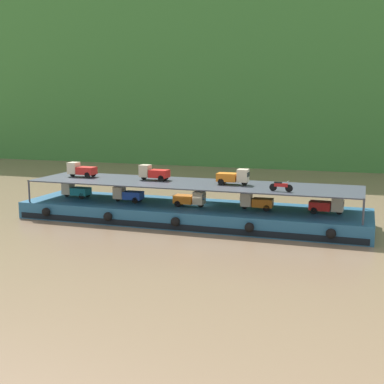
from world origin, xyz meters
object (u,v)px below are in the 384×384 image
at_px(mini_truck_lower_fore, 256,202).
at_px(mini_truck_lower_bow, 327,205).
at_px(mini_truck_lower_stern, 76,190).
at_px(mini_truck_upper_mid, 154,173).
at_px(mini_truck_upper_stern, 81,170).
at_px(motorcycle_upper_port, 281,186).
at_px(mini_truck_upper_fore, 233,177).
at_px(mini_truck_lower_mid, 190,199).
at_px(cargo_barge, 191,214).
at_px(mini_truck_lower_aft, 128,194).

xyz_separation_m(mini_truck_lower_fore, mini_truck_lower_bow, (5.84, 0.22, 0.00)).
height_order(mini_truck_lower_stern, mini_truck_upper_mid, mini_truck_upper_mid).
bearing_deg(mini_truck_upper_stern, mini_truck_lower_bow, -0.54).
bearing_deg(mini_truck_upper_mid, motorcycle_upper_port, -12.00).
xyz_separation_m(mini_truck_lower_bow, mini_truck_upper_fore, (-7.94, 0.12, 2.00)).
xyz_separation_m(mini_truck_lower_bow, mini_truck_upper_mid, (-15.53, 0.42, 2.00)).
bearing_deg(mini_truck_upper_mid, mini_truck_lower_mid, -16.58).
bearing_deg(mini_truck_lower_fore, mini_truck_lower_bow, 2.14).
bearing_deg(mini_truck_lower_fore, cargo_barge, 179.72).
distance_m(cargo_barge, mini_truck_upper_stern, 11.73).
relative_size(cargo_barge, mini_truck_lower_bow, 11.09).
distance_m(mini_truck_lower_aft, mini_truck_lower_bow, 17.79).
xyz_separation_m(mini_truck_lower_mid, mini_truck_upper_stern, (-11.34, 0.97, 2.00)).
distance_m(mini_truck_lower_fore, motorcycle_upper_port, 3.50).
distance_m(mini_truck_lower_fore, mini_truck_upper_stern, 17.22).
bearing_deg(cargo_barge, mini_truck_lower_stern, 178.76).
height_order(cargo_barge, mini_truck_upper_mid, mini_truck_upper_mid).
height_order(mini_truck_upper_mid, motorcycle_upper_port, mini_truck_upper_mid).
distance_m(mini_truck_lower_bow, mini_truck_upper_stern, 23.02).
height_order(cargo_barge, mini_truck_lower_stern, mini_truck_lower_stern).
bearing_deg(cargo_barge, mini_truck_lower_mid, -76.38).
bearing_deg(mini_truck_lower_mid, mini_truck_lower_aft, 177.01).
xyz_separation_m(mini_truck_upper_fore, motorcycle_upper_port, (4.45, -2.26, -0.26)).
bearing_deg(mini_truck_lower_fore, mini_truck_lower_stern, 179.08).
height_order(mini_truck_lower_bow, motorcycle_upper_port, motorcycle_upper_port).
distance_m(cargo_barge, mini_truck_upper_mid, 5.16).
bearing_deg(cargo_barge, mini_truck_lower_fore, -0.28).
xyz_separation_m(mini_truck_lower_mid, mini_truck_upper_fore, (3.65, 0.87, 2.00)).
xyz_separation_m(cargo_barge, mini_truck_lower_aft, (-6.05, -0.24, 1.44)).
bearing_deg(mini_truck_upper_fore, mini_truck_upper_stern, 179.63).
bearing_deg(mini_truck_lower_stern, mini_truck_upper_fore, 0.18).
relative_size(mini_truck_lower_mid, mini_truck_upper_mid, 1.00).
xyz_separation_m(mini_truck_lower_aft, mini_truck_lower_bow, (17.78, 0.43, 0.00)).
relative_size(mini_truck_lower_mid, motorcycle_upper_port, 1.46).
relative_size(mini_truck_lower_bow, motorcycle_upper_port, 1.47).
bearing_deg(mini_truck_lower_fore, mini_truck_lower_aft, -178.97).
distance_m(cargo_barge, mini_truck_lower_stern, 11.91).
height_order(mini_truck_upper_stern, mini_truck_upper_fore, same).
distance_m(mini_truck_lower_fore, mini_truck_upper_mid, 9.91).
bearing_deg(mini_truck_lower_fore, mini_truck_upper_stern, 178.55).
height_order(mini_truck_lower_aft, motorcycle_upper_port, motorcycle_upper_port).
xyz_separation_m(mini_truck_lower_fore, motorcycle_upper_port, (2.35, -1.93, 1.74)).
bearing_deg(mini_truck_upper_mid, mini_truck_upper_fore, -2.26).
distance_m(mini_truck_lower_aft, mini_truck_lower_fore, 11.94).
bearing_deg(cargo_barge, mini_truck_lower_bow, 0.92).
bearing_deg(mini_truck_lower_aft, mini_truck_lower_stern, 175.05).
relative_size(mini_truck_upper_stern, mini_truck_upper_fore, 1.00).
relative_size(mini_truck_lower_aft, mini_truck_lower_bow, 0.99).
xyz_separation_m(cargo_barge, mini_truck_lower_bow, (11.73, 0.19, 1.44)).
xyz_separation_m(mini_truck_upper_stern, mini_truck_upper_fore, (14.99, -0.10, 0.00)).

